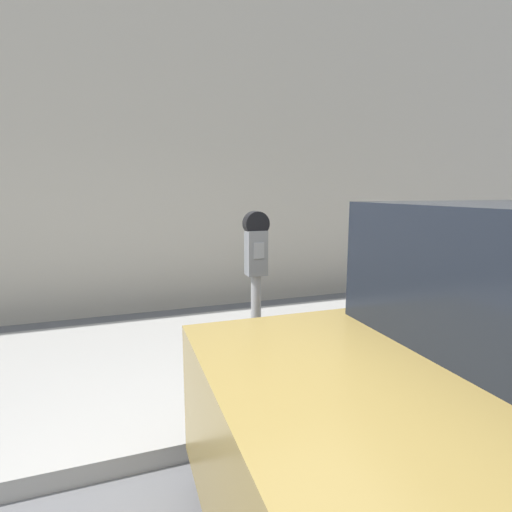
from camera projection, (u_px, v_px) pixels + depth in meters
The scene contains 3 objects.
sidewalk at pixel (182, 364), 4.02m from camera, with size 24.00×2.80×0.14m.
building_facade at pixel (149, 99), 5.65m from camera, with size 24.00×0.30×6.16m.
parking_meter at pixel (256, 281), 3.11m from camera, with size 0.19×0.13×1.50m.
Camera 1 is at (-0.57, -1.62, 1.80)m, focal length 28.00 mm.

